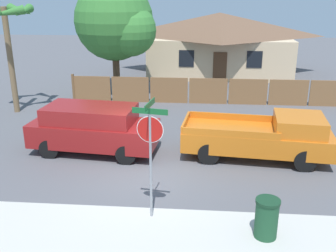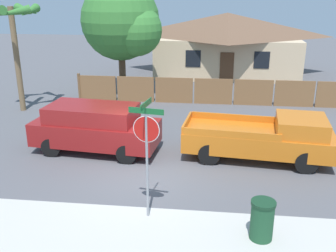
% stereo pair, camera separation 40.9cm
% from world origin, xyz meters
% --- Properties ---
extents(ground_plane, '(80.00, 80.00, 0.00)m').
position_xyz_m(ground_plane, '(0.00, 0.00, 0.00)').
color(ground_plane, '#56565B').
extents(sidewalk_strip, '(36.00, 3.20, 0.01)m').
position_xyz_m(sidewalk_strip, '(0.00, -3.60, 0.00)').
color(sidewalk_strip, beige).
rests_on(sidewalk_strip, ground).
extents(wooden_fence, '(15.03, 0.12, 1.50)m').
position_xyz_m(wooden_fence, '(2.29, 8.96, 0.70)').
color(wooden_fence, brown).
rests_on(wooden_fence, ground).
extents(house, '(10.66, 7.22, 4.30)m').
position_xyz_m(house, '(3.12, 17.52, 2.23)').
color(house, beige).
rests_on(house, ground).
extents(oak_tree, '(4.69, 4.47, 6.45)m').
position_xyz_m(oak_tree, '(-2.89, 10.65, 4.11)').
color(oak_tree, brown).
rests_on(oak_tree, ground).
extents(palm_tree, '(2.60, 2.80, 5.26)m').
position_xyz_m(palm_tree, '(-7.45, 6.69, 4.51)').
color(palm_tree, brown).
rests_on(palm_tree, ground).
extents(red_suv, '(4.91, 2.37, 1.83)m').
position_xyz_m(red_suv, '(-2.15, 1.90, 0.99)').
color(red_suv, maroon).
rests_on(red_suv, ground).
extents(orange_pickup, '(5.52, 2.55, 1.70)m').
position_xyz_m(orange_pickup, '(4.19, 1.87, 0.85)').
color(orange_pickup, orange).
rests_on(orange_pickup, ground).
extents(stop_sign, '(0.93, 0.84, 3.31)m').
position_xyz_m(stop_sign, '(0.58, -2.40, 2.25)').
color(stop_sign, gray).
rests_on(stop_sign, ground).
extents(trash_bin, '(0.62, 0.62, 1.06)m').
position_xyz_m(trash_bin, '(3.59, -3.11, 0.53)').
color(trash_bin, '#1E4C2D').
rests_on(trash_bin, ground).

